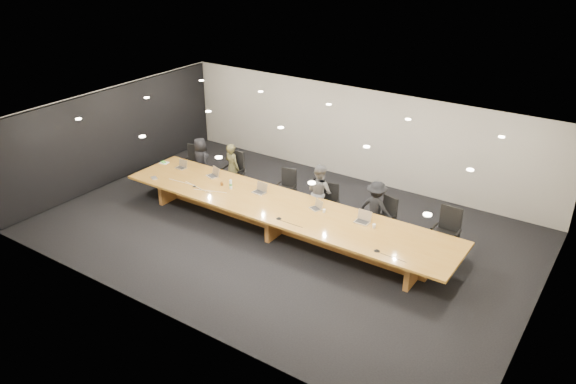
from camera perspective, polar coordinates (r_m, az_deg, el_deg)
name	(u,v)px	position (r m, az deg, el deg)	size (l,w,h in m)	color
ground	(281,232)	(14.16, -0.68, -4.09)	(12.00, 12.00, 0.00)	black
back_wall	(358,135)	(16.72, 7.13, 5.80)	(12.00, 0.02, 2.80)	beige
left_wall_panel	(115,136)	(17.36, -17.15, 5.49)	(0.08, 7.84, 2.74)	black
conference_table	(281,214)	(13.91, -0.69, -2.23)	(9.00, 1.80, 0.75)	#976421
chair_far_left	(192,163)	(17.09, -9.73, 2.95)	(0.54, 0.54, 1.06)	black
chair_left	(233,172)	(16.16, -5.64, 2.08)	(0.60, 0.60, 1.19)	black
chair_mid_left	(286,188)	(15.28, -0.21, 0.46)	(0.53, 0.53, 1.03)	black
chair_mid_right	(328,203)	(14.47, 4.08, -1.14)	(0.53, 0.53, 1.03)	black
chair_right	(384,217)	(14.00, 9.76, -2.49)	(0.52, 0.52, 1.01)	black
chair_far_right	(446,232)	(13.42, 15.72, -3.98)	(0.62, 0.62, 1.21)	black
person_a	(201,161)	(16.74, -8.83, 3.16)	(0.69, 0.45, 1.41)	black
person_b	(232,168)	(16.08, -5.68, 2.46)	(0.53, 0.35, 1.45)	#3F3D22
person_c	(320,192)	(14.46, 3.24, -0.03)	(0.75, 0.58, 1.53)	#525355
person_d	(376,208)	(13.97, 8.93, -1.60)	(0.90, 0.52, 1.40)	black
laptop_a	(180,164)	(16.15, -10.87, 2.77)	(0.29, 0.21, 0.23)	#C1B093
laptop_b	(212,172)	(15.47, -7.72, 2.00)	(0.33, 0.24, 0.26)	tan
laptop_c	(259,188)	(14.41, -2.96, 0.39)	(0.33, 0.24, 0.26)	tan
laptop_d	(315,205)	(13.60, 2.80, -1.31)	(0.29, 0.21, 0.23)	#B8AB8C
laptop_e	(362,217)	(13.09, 7.56, -2.56)	(0.34, 0.25, 0.27)	#B8A78C
water_bottle	(231,184)	(14.70, -5.84, 0.77)	(0.08, 0.08, 0.24)	silver
amber_mug	(222,184)	(14.95, -6.74, 0.84)	(0.07, 0.07, 0.09)	brown
paper_cup_near	(324,211)	(13.48, 3.69, -1.93)	(0.07, 0.07, 0.09)	white
paper_cup_far	(374,226)	(12.93, 8.73, -3.45)	(0.08, 0.08, 0.10)	silver
notepad	(164,163)	(16.65, -12.47, 2.91)	(0.24, 0.20, 0.01)	silver
lime_gadget	(164,162)	(16.65, -12.52, 2.98)	(0.16, 0.09, 0.03)	green
av_box	(154,178)	(15.70, -13.46, 1.41)	(0.18, 0.14, 0.03)	silver
mic_left	(194,186)	(14.98, -9.50, 0.59)	(0.10, 0.10, 0.03)	black
mic_center	(279,218)	(13.19, -0.94, -2.66)	(0.13, 0.13, 0.03)	black
mic_right	(377,250)	(12.09, 9.03, -5.87)	(0.14, 0.14, 0.03)	black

